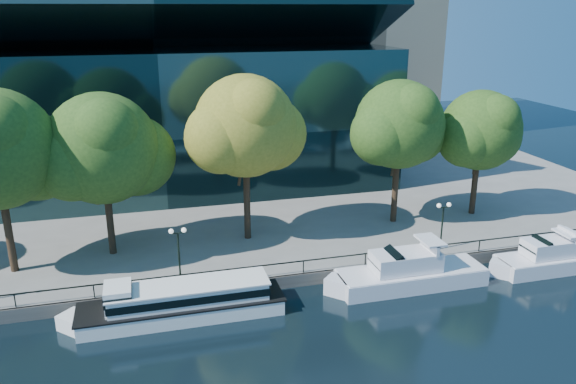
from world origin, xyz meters
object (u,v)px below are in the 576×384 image
object	(u,v)px
tree_3	(247,128)
lamp_2	(443,215)
lamp_1	(178,242)
cruiser_far	(548,258)
tree_4	(401,126)
cruiser_near	(405,273)
tree_2	(105,151)
tour_boat	(177,301)
tree_5	(482,132)

from	to	relation	value
tree_3	lamp_2	size ratio (longest dim) A/B	3.49
lamp_1	lamp_2	world-z (taller)	same
cruiser_far	tree_4	world-z (taller)	tree_4
cruiser_near	tree_2	size ratio (longest dim) A/B	0.96
lamp_1	cruiser_near	bearing A→B (deg)	-12.11
tour_boat	cruiser_far	distance (m)	29.13
tree_4	tree_2	bearing A→B (deg)	-178.21
cruiser_far	tree_2	distance (m)	35.82
tour_boat	cruiser_far	bearing A→B (deg)	-0.63
cruiser_far	lamp_2	distance (m)	8.85
cruiser_far	lamp_1	world-z (taller)	lamp_1
tree_3	lamp_2	xyz separation A→B (m)	(14.75, -6.41, -6.67)
tree_5	lamp_1	xyz separation A→B (m)	(-28.68, -6.87, -5.05)
cruiser_near	lamp_2	size ratio (longest dim) A/B	3.11
cruiser_far	tree_5	distance (m)	13.42
tree_2	tree_3	distance (m)	11.27
cruiser_far	lamp_2	size ratio (longest dim) A/B	2.53
tree_4	tree_5	world-z (taller)	tree_4
tree_2	tree_4	distance (m)	25.15
tree_5	tour_boat	bearing A→B (deg)	-160.28
cruiser_near	lamp_1	distance (m)	16.97
lamp_1	lamp_2	distance (m)	21.22
cruiser_near	tree_2	distance (m)	24.66
tree_2	tree_3	world-z (taller)	tree_3
cruiser_near	tree_5	xyz separation A→B (m)	(12.32, 10.38, 7.90)
cruiser_far	tree_4	xyz separation A→B (m)	(-8.20, 10.79, 8.93)
lamp_1	lamp_2	bearing A→B (deg)	0.00
cruiser_far	lamp_2	bearing A→B (deg)	151.96
cruiser_near	tree_5	distance (m)	17.94
tour_boat	cruiser_far	size ratio (longest dim) A/B	1.47
tree_2	tree_4	xyz separation A→B (m)	(25.13, 0.78, 0.43)
cruiser_near	tree_2	bearing A→B (deg)	155.56
tree_5	lamp_1	bearing A→B (deg)	-166.53
cruiser_near	tree_5	size ratio (longest dim) A/B	1.05
tour_boat	tree_4	distance (m)	24.99
tree_5	lamp_1	size ratio (longest dim) A/B	2.96
tour_boat	tree_3	xyz separation A→B (m)	(7.00, 10.01, 9.44)
tour_boat	tree_2	size ratio (longest dim) A/B	1.15
tour_boat	tree_2	distance (m)	13.46
tree_3	lamp_2	bearing A→B (deg)	-23.47
lamp_2	tree_3	bearing A→B (deg)	156.53
tree_3	lamp_1	world-z (taller)	tree_3
cruiser_near	tree_4	size ratio (longest dim) A/B	0.95
cruiser_near	cruiser_far	size ratio (longest dim) A/B	1.23
lamp_2	lamp_1	bearing A→B (deg)	180.00
tree_2	lamp_1	size ratio (longest dim) A/B	3.24
lamp_1	lamp_2	xyz separation A→B (m)	(21.22, 0.00, 0.00)
tour_boat	lamp_1	xyz separation A→B (m)	(0.53, 3.60, 2.77)
cruiser_near	tour_boat	bearing A→B (deg)	-179.69
tour_boat	lamp_2	world-z (taller)	lamp_2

